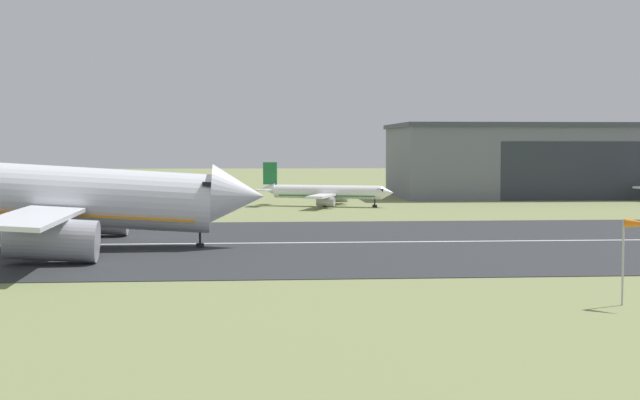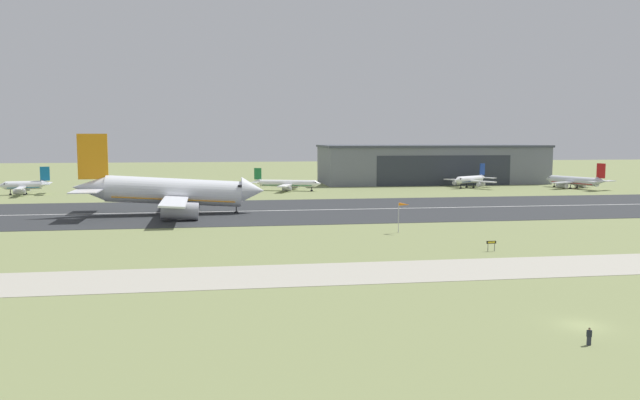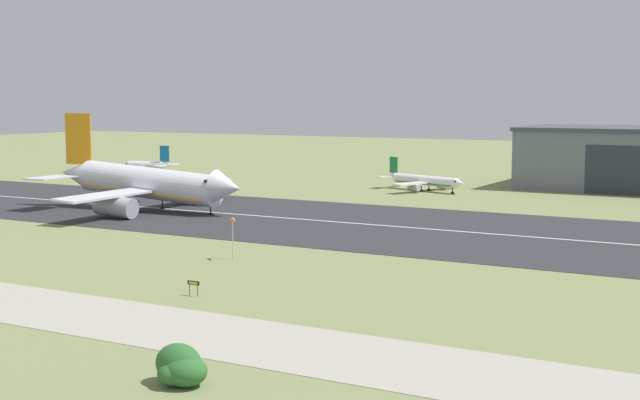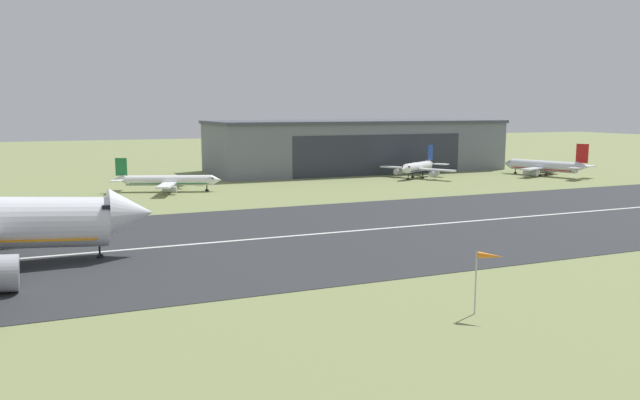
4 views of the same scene
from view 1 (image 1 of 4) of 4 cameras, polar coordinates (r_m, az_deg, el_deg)
name	(u,v)px [view 1 (image 1 of 4)]	position (r m, az deg, el deg)	size (l,w,h in m)	color
runway_strip	(488,241)	(101.30, 10.73, -2.62)	(489.85, 53.42, 0.06)	#2B2D30
runway_centreline	(488,241)	(101.30, 10.73, -2.60)	(440.86, 0.70, 0.01)	silver
hangar_building	(602,160)	(198.95, 17.58, 2.47)	(88.93, 33.10, 15.24)	slate
airplane_landing	(54,198)	(95.92, -16.67, 0.11)	(44.94, 49.93, 19.18)	silver
airplane_parked_centre	(326,192)	(156.26, 0.39, 0.49)	(24.48, 21.15, 7.73)	white
windsock_pole	(640,229)	(62.67, 19.79, -1.75)	(1.98, 1.96, 5.88)	#B7B7BC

